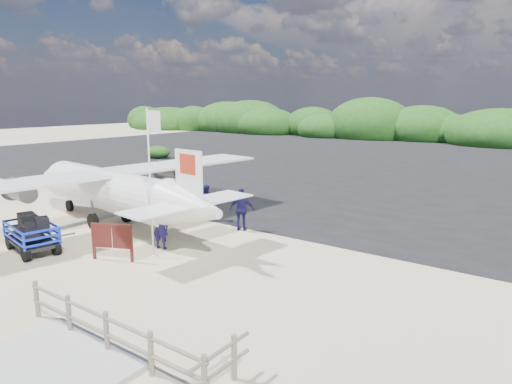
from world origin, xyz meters
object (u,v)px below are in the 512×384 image
signboard (113,260)px  flagpole (154,257)px  crew_b (205,202)px  crew_a (160,226)px  baggage_cart (33,252)px  crew_c (242,210)px

signboard → flagpole: bearing=28.8°
signboard → crew_b: size_ratio=0.97×
flagpole → signboard: 1.42m
flagpole → crew_a: (-0.48, 0.82, 0.89)m
baggage_cart → flagpole: size_ratio=0.49×
flagpole → crew_c: flagpole is taller
baggage_cart → flagpole: bearing=40.3°
baggage_cart → crew_a: crew_a is taller
signboard → crew_a: (0.39, 1.94, 0.89)m
crew_c → signboard: bearing=53.6°
signboard → crew_a: crew_a is taller
flagpole → signboard: size_ratio=3.21×
baggage_cart → crew_b: crew_b is taller
flagpole → crew_b: size_ratio=3.12×
signboard → crew_c: size_ratio=0.89×
baggage_cart → crew_b: (2.10, 7.42, 0.87)m
crew_a → flagpole: bearing=105.9°
flagpole → crew_a: 1.30m
baggage_cart → signboard: (3.24, 1.22, 0.00)m
flagpole → crew_c: size_ratio=2.86×
crew_b → crew_c: crew_c is taller
signboard → crew_b: crew_b is taller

